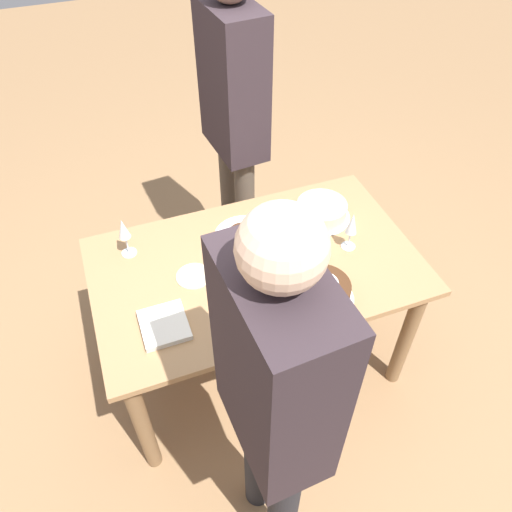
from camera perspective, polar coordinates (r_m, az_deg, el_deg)
The scene contains 13 objects.
ground_plane at distance 2.79m, azimuth 0.00°, elevation -11.61°, with size 12.00×12.00×0.00m, color #8E6B47.
dining_table at distance 2.28m, azimuth 0.00°, elevation -2.97°, with size 1.43×0.86×0.75m.
cake_center_white at distance 2.22m, azimuth -1.38°, elevation 1.57°, with size 0.30×0.30×0.11m.
cake_front_chocolate at distance 2.05m, azimuth 7.51°, elevation -4.03°, with size 0.27×0.27×0.10m.
cake_back_decorated at distance 2.42m, azimuth 7.50°, elevation 5.16°, with size 0.28×0.28×0.08m.
wine_glass_near at distance 2.22m, azimuth 10.91°, elevation 3.47°, with size 0.06×0.06×0.20m.
wine_glass_far at distance 2.10m, azimuth 6.41°, elevation 1.63°, with size 0.06×0.06×0.21m.
wine_glass_extra at distance 2.22m, azimuth -14.88°, elevation 2.79°, with size 0.07×0.07×0.20m.
dessert_plate_left at distance 2.16m, azimuth -7.13°, elevation -2.30°, with size 0.15×0.15×0.01m.
fork_pile at distance 2.00m, azimuth -0.61°, elevation -7.02°, with size 0.18×0.09×0.01m.
napkin_stack at distance 2.00m, azimuth -10.45°, elevation -7.75°, with size 0.18×0.20×0.02m.
person_cutting at distance 1.47m, azimuth 2.10°, elevation -15.73°, with size 0.24×0.41×1.75m.
person_watching at distance 2.60m, azimuth -2.54°, elevation 16.42°, with size 0.26×0.42×1.78m.
Camera 1 is at (-0.52, -1.41, 2.35)m, focal length 35.00 mm.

